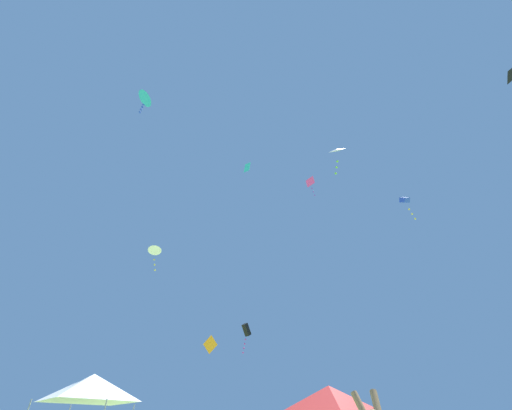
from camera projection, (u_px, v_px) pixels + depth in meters
name	position (u px, v px, depth m)	size (l,w,h in m)	color
canopy_tent_red	(330.00, 400.00, 11.37)	(2.72, 2.72, 2.91)	#9E9EA3
canopy_tent_white	(91.00, 388.00, 14.91)	(3.55, 3.55, 3.80)	#9E9EA3
kite_black_diamond	(510.00, 75.00, 15.13)	(0.69, 0.71, 0.53)	black
kite_magenta_diamond	(310.00, 182.00, 40.03)	(1.24, 1.46, 2.42)	#D6389E
kite_cyan_diamond	(246.00, 168.00, 35.19)	(0.89, 0.93, 0.93)	#2DB7CC
kite_cyan_delta	(146.00, 99.00, 26.72)	(1.72, 1.83, 2.97)	#2DB7CC
kite_black_box	(246.00, 331.00, 31.97)	(0.98, 1.09, 2.76)	black
kite_blue_box	(405.00, 201.00, 17.05)	(0.42, 0.71, 1.54)	blue
kite_white_delta	(155.00, 250.00, 25.90)	(1.36, 1.34, 2.03)	white
kite_orange_diamond	(210.00, 344.00, 30.03)	(1.15, 1.20, 1.09)	orange
kite_white_diamond	(337.00, 151.00, 20.57)	(1.05, 1.15, 2.39)	white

